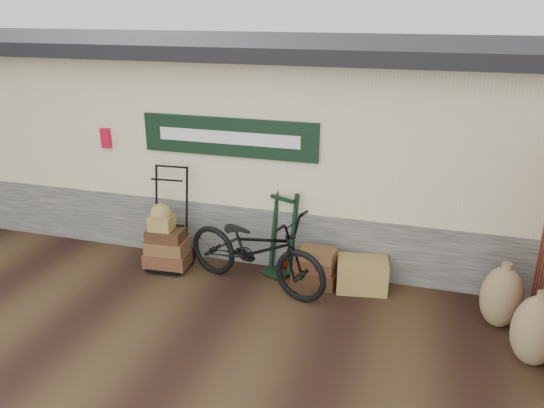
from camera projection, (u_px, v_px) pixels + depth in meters
The scene contains 9 objects.
ground at pixel (228, 295), 7.21m from camera, with size 80.00×80.00×0.00m, color black.
station_building at pixel (283, 134), 9.09m from camera, with size 14.40×4.10×3.20m.
porter_trolley at pixel (169, 217), 7.80m from camera, with size 0.77×0.58×1.54m, color black, non-canonical shape.
green_barrow at pixel (282, 234), 7.61m from camera, with size 0.44×0.38×1.23m, color black, non-canonical shape.
suitcase_stack at pixel (316, 266), 7.42m from camera, with size 0.61×0.39×0.54m, color #352010, non-canonical shape.
wicker_hamper at pixel (362, 275), 7.28m from camera, with size 0.68×0.45×0.45m, color olive.
bicycle at pixel (255, 244), 7.22m from camera, with size 2.20×0.77×1.28m, color black.
burlap_sack_left at pixel (502, 297), 6.38m from camera, with size 0.50×0.42×0.80m, color olive.
burlap_sack_right at pixel (536, 331), 5.69m from camera, with size 0.52×0.44×0.84m, color olive.
Camera 1 is at (2.40, -5.86, 3.70)m, focal length 35.00 mm.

